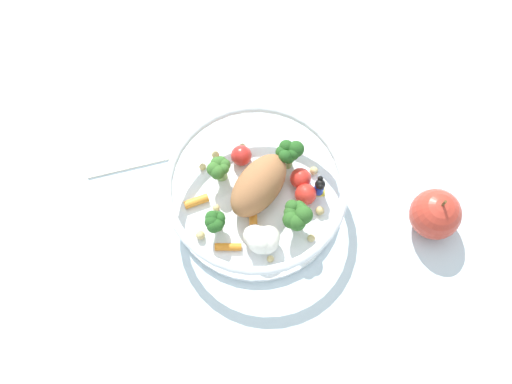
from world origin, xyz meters
TOP-DOWN VIEW (x-y plane):
  - ground_plane at (0.00, 0.00)m, footprint 2.40×2.40m
  - food_container at (0.02, -0.02)m, footprint 0.24×0.24m
  - loose_apple at (0.23, -0.12)m, footprint 0.07×0.07m
  - folded_napkin at (-0.13, 0.15)m, footprint 0.13×0.12m

SIDE VIEW (x-z plane):
  - ground_plane at x=0.00m, z-range 0.00..0.00m
  - folded_napkin at x=-0.13m, z-range 0.00..0.01m
  - loose_apple at x=0.23m, z-range -0.01..0.07m
  - food_container at x=0.02m, z-range 0.00..0.07m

